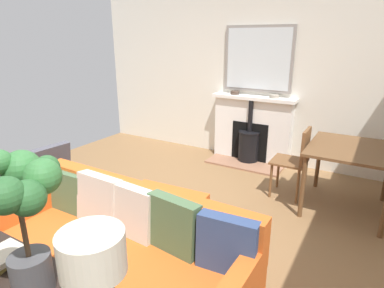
{
  "coord_description": "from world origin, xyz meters",
  "views": [
    {
      "loc": [
        2.32,
        1.91,
        1.88
      ],
      "look_at": [
        -0.56,
        0.22,
        0.78
      ],
      "focal_mm": 30.45,
      "sensor_mm": 36.0,
      "label": 1
    }
  ],
  "objects_px": {
    "dining_chair_near_fireplace": "(297,157)",
    "potted_plant": "(15,204)",
    "fireplace": "(251,133)",
    "sofa": "(119,253)",
    "console_table": "(14,286)",
    "mantel_bowl_near": "(235,92)",
    "dining_table": "(351,156)",
    "armchair_accent": "(37,174)",
    "table_lamp_far_end": "(92,256)",
    "ottoman": "(161,211)",
    "mantel_bowl_far": "(274,96)"
  },
  "relations": [
    {
      "from": "fireplace",
      "to": "dining_table",
      "type": "xyz_separation_m",
      "value": [
        0.92,
        1.49,
        0.19
      ]
    },
    {
      "from": "mantel_bowl_far",
      "to": "armchair_accent",
      "type": "relative_size",
      "value": 0.17
    },
    {
      "from": "dining_table",
      "to": "potted_plant",
      "type": "bearing_deg",
      "value": -19.82
    },
    {
      "from": "fireplace",
      "to": "table_lamp_far_end",
      "type": "bearing_deg",
      "value": 11.53
    },
    {
      "from": "mantel_bowl_near",
      "to": "armchair_accent",
      "type": "xyz_separation_m",
      "value": [
        2.74,
        -1.13,
        -0.61
      ]
    },
    {
      "from": "sofa",
      "to": "ottoman",
      "type": "xyz_separation_m",
      "value": [
        -0.85,
        -0.22,
        -0.13
      ]
    },
    {
      "from": "fireplace",
      "to": "mantel_bowl_near",
      "type": "height_order",
      "value": "mantel_bowl_near"
    },
    {
      "from": "armchair_accent",
      "to": "mantel_bowl_near",
      "type": "bearing_deg",
      "value": 157.62
    },
    {
      "from": "console_table",
      "to": "potted_plant",
      "type": "relative_size",
      "value": 2.42
    },
    {
      "from": "sofa",
      "to": "ottoman",
      "type": "height_order",
      "value": "sofa"
    },
    {
      "from": "armchair_accent",
      "to": "dining_table",
      "type": "bearing_deg",
      "value": 121.59
    },
    {
      "from": "mantel_bowl_near",
      "to": "dining_table",
      "type": "xyz_separation_m",
      "value": [
        0.94,
        1.8,
        -0.42
      ]
    },
    {
      "from": "sofa",
      "to": "armchair_accent",
      "type": "bearing_deg",
      "value": -106.66
    },
    {
      "from": "mantel_bowl_near",
      "to": "table_lamp_far_end",
      "type": "height_order",
      "value": "table_lamp_far_end"
    },
    {
      "from": "mantel_bowl_far",
      "to": "sofa",
      "type": "xyz_separation_m",
      "value": [
        3.23,
        -0.13,
        -0.7
      ]
    },
    {
      "from": "mantel_bowl_near",
      "to": "dining_table",
      "type": "height_order",
      "value": "mantel_bowl_near"
    },
    {
      "from": "armchair_accent",
      "to": "table_lamp_far_end",
      "type": "bearing_deg",
      "value": 61.07
    },
    {
      "from": "fireplace",
      "to": "ottoman",
      "type": "relative_size",
      "value": 1.55
    },
    {
      "from": "ottoman",
      "to": "armchair_accent",
      "type": "bearing_deg",
      "value": -75.51
    },
    {
      "from": "fireplace",
      "to": "ottoman",
      "type": "xyz_separation_m",
      "value": [
        2.36,
        -0.04,
        -0.22
      ]
    },
    {
      "from": "dining_chair_near_fireplace",
      "to": "potted_plant",
      "type": "bearing_deg",
      "value": -9.82
    },
    {
      "from": "fireplace",
      "to": "table_lamp_far_end",
      "type": "relative_size",
      "value": 2.87
    },
    {
      "from": "console_table",
      "to": "table_lamp_far_end",
      "type": "height_order",
      "value": "table_lamp_far_end"
    },
    {
      "from": "sofa",
      "to": "table_lamp_far_end",
      "type": "distance_m",
      "value": 1.21
    },
    {
      "from": "potted_plant",
      "to": "dining_table",
      "type": "relative_size",
      "value": 0.71
    },
    {
      "from": "mantel_bowl_near",
      "to": "sofa",
      "type": "relative_size",
      "value": 0.07
    },
    {
      "from": "ottoman",
      "to": "console_table",
      "type": "relative_size",
      "value": 0.5
    },
    {
      "from": "table_lamp_far_end",
      "to": "ottoman",
      "type": "bearing_deg",
      "value": -152.07
    },
    {
      "from": "fireplace",
      "to": "sofa",
      "type": "bearing_deg",
      "value": 3.27
    },
    {
      "from": "dining_table",
      "to": "fireplace",
      "type": "bearing_deg",
      "value": -121.82
    },
    {
      "from": "console_table",
      "to": "armchair_accent",
      "type": "bearing_deg",
      "value": -127.52
    },
    {
      "from": "console_table",
      "to": "potted_plant",
      "type": "height_order",
      "value": "potted_plant"
    },
    {
      "from": "fireplace",
      "to": "dining_chair_near_fireplace",
      "type": "relative_size",
      "value": 1.48
    },
    {
      "from": "table_lamp_far_end",
      "to": "sofa",
      "type": "bearing_deg",
      "value": -140.43
    },
    {
      "from": "ottoman",
      "to": "sofa",
      "type": "bearing_deg",
      "value": 14.86
    },
    {
      "from": "dining_chair_near_fireplace",
      "to": "console_table",
      "type": "bearing_deg",
      "value": -13.57
    },
    {
      "from": "fireplace",
      "to": "console_table",
      "type": "distance_m",
      "value": 3.98
    },
    {
      "from": "console_table",
      "to": "sofa",
      "type": "bearing_deg",
      "value": 179.66
    },
    {
      "from": "armchair_accent",
      "to": "potted_plant",
      "type": "bearing_deg",
      "value": 55.1
    },
    {
      "from": "table_lamp_far_end",
      "to": "dining_chair_near_fireplace",
      "type": "height_order",
      "value": "table_lamp_far_end"
    },
    {
      "from": "sofa",
      "to": "dining_table",
      "type": "relative_size",
      "value": 2.08
    },
    {
      "from": "armchair_accent",
      "to": "potted_plant",
      "type": "relative_size",
      "value": 1.14
    },
    {
      "from": "mantel_bowl_far",
      "to": "ottoman",
      "type": "height_order",
      "value": "mantel_bowl_far"
    },
    {
      "from": "ottoman",
      "to": "potted_plant",
      "type": "relative_size",
      "value": 1.2
    },
    {
      "from": "sofa",
      "to": "potted_plant",
      "type": "height_order",
      "value": "potted_plant"
    },
    {
      "from": "fireplace",
      "to": "armchair_accent",
      "type": "height_order",
      "value": "fireplace"
    },
    {
      "from": "armchair_accent",
      "to": "table_lamp_far_end",
      "type": "relative_size",
      "value": 1.76
    },
    {
      "from": "armchair_accent",
      "to": "console_table",
      "type": "xyz_separation_m",
      "value": [
        1.24,
        1.62,
        0.19
      ]
    },
    {
      "from": "sofa",
      "to": "dining_chair_near_fireplace",
      "type": "bearing_deg",
      "value": 162.29
    },
    {
      "from": "fireplace",
      "to": "table_lamp_far_end",
      "type": "height_order",
      "value": "table_lamp_far_end"
    }
  ]
}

